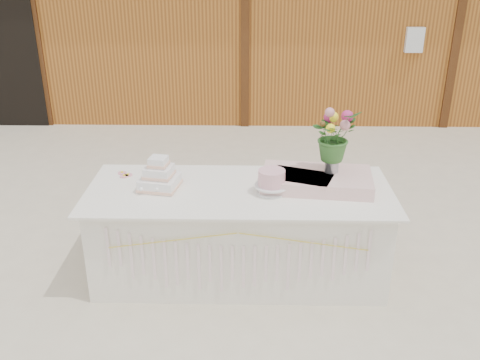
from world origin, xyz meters
name	(u,v)px	position (x,y,z in m)	size (l,w,h in m)	color
ground	(239,272)	(0.00, 0.00, 0.00)	(80.00, 80.00, 0.00)	beige
cake_table	(239,233)	(0.00, 0.00, 0.39)	(2.40, 1.00, 0.77)	white
wedding_cake	(159,178)	(-0.63, 0.02, 0.86)	(0.34, 0.34, 0.26)	white
pink_cake_stand	(272,180)	(0.25, -0.06, 0.88)	(0.26, 0.26, 0.19)	white
satin_runner	(317,180)	(0.61, 0.08, 0.82)	(0.86, 0.50, 0.11)	beige
flower_vase	(332,163)	(0.73, 0.12, 0.95)	(0.11, 0.11, 0.15)	#A5A4A9
bouquet	(334,130)	(0.73, 0.12, 1.23)	(0.36, 0.31, 0.40)	#336829
loose_flowers	(119,180)	(-0.98, 0.14, 0.78)	(0.14, 0.35, 0.02)	pink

